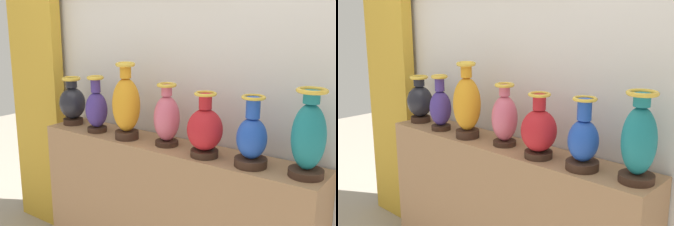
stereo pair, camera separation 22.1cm
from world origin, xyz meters
The scene contains 10 objects.
display_shelf centered at (0.00, 0.00, 0.42)m, with size 1.68×0.28×0.84m, color #99704C.
back_wall centered at (-0.01, 0.20, 1.60)m, with size 3.06×0.14×3.16m.
curtain_gold centered at (-1.22, 0.08, 1.45)m, with size 0.48×0.08×2.91m, color gold.
vase_onyx centered at (-0.75, -0.01, 0.98)m, with size 0.16×0.16×0.30m.
vase_indigo centered at (-0.49, -0.04, 0.98)m, with size 0.13×0.13×0.33m.
vase_amber centered at (-0.25, -0.05, 1.03)m, with size 0.16×0.16×0.43m.
vase_rose centered at (0.00, -0.01, 0.99)m, with size 0.14×0.14×0.33m.
vase_crimson centered at (0.26, -0.05, 0.98)m, with size 0.18×0.18×0.32m.
vase_sapphire centered at (0.50, -0.04, 0.97)m, with size 0.15×0.15×0.33m.
vase_teal centered at (0.75, -0.01, 1.02)m, with size 0.15×0.15×0.39m.
Camera 1 is at (1.29, -1.73, 1.52)m, focal length 44.89 mm.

